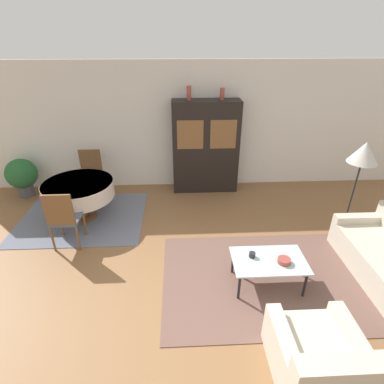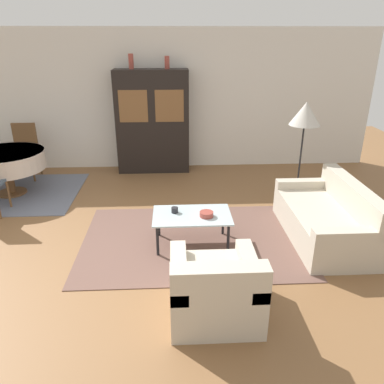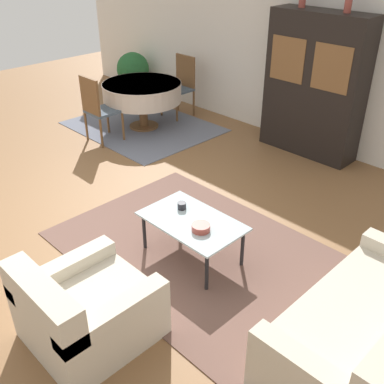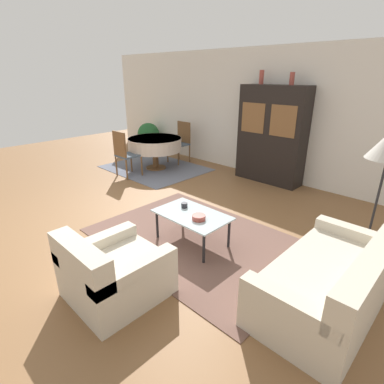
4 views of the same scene
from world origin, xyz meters
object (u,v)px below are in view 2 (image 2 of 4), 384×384
vase_tall (131,61)px  armchair (215,289)px  coffee_table (192,218)px  bowl (206,214)px  floor_lamp (305,116)px  dining_table (6,161)px  dining_chair_far (25,148)px  couch (328,219)px  cup (175,210)px  vase_short (167,62)px  display_cabinet (153,122)px

vase_tall → armchair: bearing=-75.5°
coffee_table → bowl: bearing=-18.9°
coffee_table → floor_lamp: (1.80, 1.33, 1.01)m
armchair → bowl: bearing=89.0°
dining_table → dining_chair_far: size_ratio=1.25×
couch → dining_chair_far: dining_chair_far is taller
coffee_table → floor_lamp: bearing=36.4°
dining_table → cup: (2.82, -1.79, -0.13)m
couch → coffee_table: 1.83m
couch → bowl: couch is taller
couch → cup: 2.05m
armchair → cup: (-0.38, 1.40, 0.19)m
dining_table → floor_lamp: (4.84, -0.54, 0.80)m
cup → vase_short: (-0.09, 2.92, 1.61)m
vase_tall → vase_short: 0.66m
floor_lamp → cup: 2.55m
dining_table → cup: 3.34m
coffee_table → vase_short: bearing=95.8°
dining_table → vase_short: size_ratio=5.57×
dining_table → vase_tall: bearing=28.6°
floor_lamp → vase_tall: (-2.76, 1.67, 0.70)m
display_cabinet → vase_short: bearing=0.2°
dining_table → bowl: 3.75m
dining_table → floor_lamp: size_ratio=0.78×
couch → floor_lamp: bearing=1.0°
coffee_table → bowl: bowl is taller
bowl → vase_tall: bearing=110.5°
couch → vase_short: 4.03m
floor_lamp → cup: bearing=-148.1°
couch → bowl: size_ratio=9.95×
dining_table → vase_short: vase_short is taller
coffee_table → bowl: 0.20m
couch → display_cabinet: size_ratio=0.88×
bowl → cup: bearing=161.3°
coffee_table → vase_tall: (-0.96, 3.00, 1.71)m
coffee_table → floor_lamp: size_ratio=0.61×
coffee_table → dining_chair_far: size_ratio=0.98×
coffee_table → cup: 0.24m
couch → floor_lamp: floor_lamp is taller
couch → cup: couch is taller
dining_chair_far → bowl: dining_chair_far is taller
armchair → bowl: armchair is taller
bowl → vase_short: (-0.49, 3.06, 1.61)m
couch → bowl: bearing=95.1°
coffee_table → display_cabinet: bearing=101.6°
dining_table → cup: size_ratio=14.61×
display_cabinet → vase_tall: (-0.35, 0.00, 1.12)m
armchair → vase_short: (-0.46, 4.32, 1.80)m
armchair → couch: bearing=40.2°
dining_table → coffee_table: bearing=-31.5°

